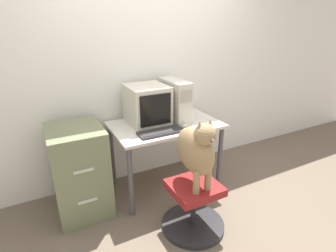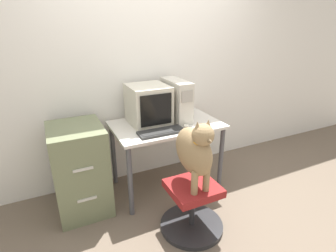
{
  "view_description": "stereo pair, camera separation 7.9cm",
  "coord_description": "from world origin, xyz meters",
  "px_view_note": "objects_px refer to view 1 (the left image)",
  "views": [
    {
      "loc": [
        -1.19,
        -1.99,
        1.79
      ],
      "look_at": [
        -0.12,
        0.07,
        0.87
      ],
      "focal_mm": 28.0,
      "sensor_mm": 36.0,
      "label": 1
    },
    {
      "loc": [
        -1.12,
        -2.03,
        1.79
      ],
      "look_at": [
        -0.12,
        0.07,
        0.87
      ],
      "focal_mm": 28.0,
      "sensor_mm": 36.0,
      "label": 2
    }
  ],
  "objects_px": {
    "crt_monitor": "(147,105)",
    "office_chair": "(193,208)",
    "dog": "(196,149)",
    "filing_cabinet": "(80,171)",
    "keyboard": "(161,132)",
    "pc_tower": "(175,100)"
  },
  "relations": [
    {
      "from": "keyboard",
      "to": "pc_tower",
      "type": "bearing_deg",
      "value": 43.78
    },
    {
      "from": "crt_monitor",
      "to": "office_chair",
      "type": "relative_size",
      "value": 0.75
    },
    {
      "from": "filing_cabinet",
      "to": "keyboard",
      "type": "bearing_deg",
      "value": -16.22
    },
    {
      "from": "crt_monitor",
      "to": "pc_tower",
      "type": "distance_m",
      "value": 0.32
    },
    {
      "from": "crt_monitor",
      "to": "keyboard",
      "type": "distance_m",
      "value": 0.38
    },
    {
      "from": "office_chair",
      "to": "dog",
      "type": "distance_m",
      "value": 0.6
    },
    {
      "from": "keyboard",
      "to": "filing_cabinet",
      "type": "height_order",
      "value": "filing_cabinet"
    },
    {
      "from": "keyboard",
      "to": "filing_cabinet",
      "type": "bearing_deg",
      "value": 163.78
    },
    {
      "from": "keyboard",
      "to": "office_chair",
      "type": "relative_size",
      "value": 0.8
    },
    {
      "from": "pc_tower",
      "to": "office_chair",
      "type": "distance_m",
      "value": 1.16
    },
    {
      "from": "keyboard",
      "to": "office_chair",
      "type": "distance_m",
      "value": 0.78
    },
    {
      "from": "filing_cabinet",
      "to": "office_chair",
      "type": "bearing_deg",
      "value": -40.8
    },
    {
      "from": "keyboard",
      "to": "dog",
      "type": "xyz_separation_m",
      "value": [
        0.07,
        -0.51,
        0.02
      ]
    },
    {
      "from": "pc_tower",
      "to": "filing_cabinet",
      "type": "bearing_deg",
      "value": -176.01
    },
    {
      "from": "office_chair",
      "to": "dog",
      "type": "bearing_deg",
      "value": -90.0
    },
    {
      "from": "dog",
      "to": "filing_cabinet",
      "type": "distance_m",
      "value": 1.19
    },
    {
      "from": "pc_tower",
      "to": "dog",
      "type": "relative_size",
      "value": 0.77
    },
    {
      "from": "dog",
      "to": "filing_cabinet",
      "type": "bearing_deg",
      "value": 139.11
    },
    {
      "from": "filing_cabinet",
      "to": "crt_monitor",
      "type": "bearing_deg",
      "value": 7.57
    },
    {
      "from": "office_chair",
      "to": "filing_cabinet",
      "type": "xyz_separation_m",
      "value": [
        -0.85,
        0.74,
        0.24
      ]
    },
    {
      "from": "crt_monitor",
      "to": "office_chair",
      "type": "bearing_deg",
      "value": -84.85
    },
    {
      "from": "crt_monitor",
      "to": "pc_tower",
      "type": "xyz_separation_m",
      "value": [
        0.32,
        -0.03,
        0.02
      ]
    }
  ]
}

